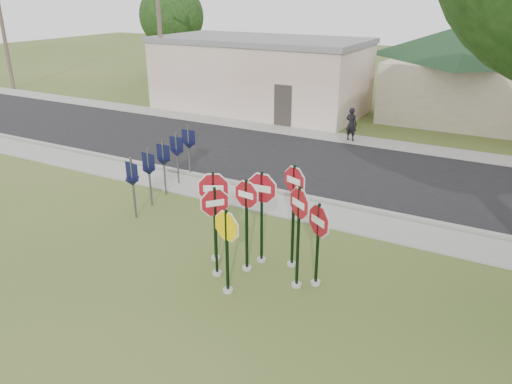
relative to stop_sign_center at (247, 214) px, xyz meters
The scene contains 20 objects.
ground 2.16m from the stop_sign_center, 76.87° to the right, with size 120.00×120.00×0.00m, color #3C5620.
sidewalk_near 4.34m from the stop_sign_center, 85.22° to the left, with size 60.00×1.60×0.06m, color gray.
road 8.69m from the stop_sign_center, 87.73° to the left, with size 60.00×7.00×0.04m, color black.
sidewalk_far 12.95m from the stop_sign_center, 88.49° to the left, with size 60.00×1.60×0.06m, color gray.
curb 5.28m from the stop_sign_center, 86.16° to the left, with size 60.00×0.20×0.14m, color gray.
stop_sign_center is the anchor object (origin of this frame).
stop_sign_yellow 1.14m from the stop_sign_center, 84.08° to the right, with size 1.00×0.24×2.23m.
stop_sign_left 0.79m from the stop_sign_center, 133.17° to the right, with size 0.65×0.75×2.46m.
stop_sign_right 1.45m from the stop_sign_center, ahead, with size 0.88×0.57×2.70m.
stop_sign_back_right 1.20m from the stop_sign_center, 39.13° to the left, with size 0.91×0.36×2.86m.
stop_sign_back_left 0.58m from the stop_sign_center, 77.63° to the left, with size 1.10×0.24×2.63m.
stop_sign_far_right 1.84m from the stop_sign_center, ahead, with size 0.93×0.61×2.26m.
stop_sign_far_left 0.99m from the stop_sign_center, behind, with size 0.96×0.57×2.60m.
route_sign_row 5.92m from the stop_sign_center, 148.93° to the left, with size 1.43×4.63×2.00m.
building_stucco 18.69m from the stop_sign_center, 117.62° to the left, with size 12.20×6.20×4.20m.
building_house 20.79m from the stop_sign_center, 83.50° to the left, with size 11.60×11.60×6.20m.
utility_pole_near 19.68m from the stop_sign_center, 134.82° to the left, with size 2.20×0.26×9.50m.
utility_pole_far 31.05m from the stop_sign_center, 153.57° to the left, with size 2.20×0.26×9.00m.
bg_tree_left 30.10m from the stop_sign_center, 131.09° to the left, with size 4.90×4.90×7.35m.
pedestrian 12.75m from the stop_sign_center, 97.24° to the left, with size 0.57×0.38×1.57m, color black.
Camera 1 is at (5.29, -8.20, 6.65)m, focal length 35.00 mm.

